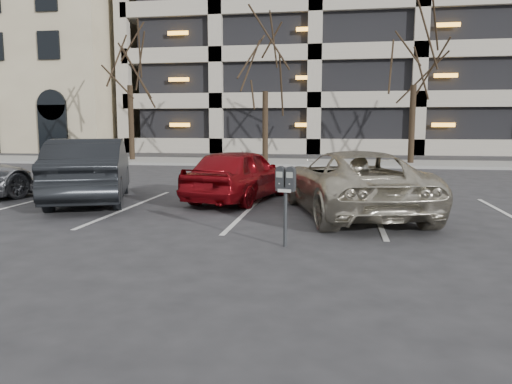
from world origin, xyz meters
TOP-DOWN VIEW (x-y plane):
  - ground at (0.00, 0.00)m, footprint 140.00×140.00m
  - sidewalk at (0.00, 16.00)m, footprint 80.00×4.00m
  - stall_lines at (-1.40, 2.30)m, footprint 16.90×5.20m
  - parking_garage at (12.00, 33.84)m, footprint 52.00×20.00m
  - tree_a at (-10.00, 16.00)m, footprint 3.82×3.82m
  - tree_b at (-3.00, 16.00)m, footprint 3.46×3.46m
  - tree_c at (4.00, 16.00)m, footprint 3.68×3.68m
  - parking_meter at (-0.23, -0.88)m, footprint 0.34×0.20m
  - suv_silver at (0.89, 2.23)m, footprint 3.49×5.37m
  - car_red at (-1.87, 3.72)m, footprint 2.48×4.20m
  - car_dark at (-5.53, 2.97)m, footprint 3.29×5.08m

SIDE VIEW (x-z plane):
  - ground at x=0.00m, z-range 0.00..0.00m
  - stall_lines at x=-1.40m, z-range 0.00..0.01m
  - sidewalk at x=0.00m, z-range 0.00..0.12m
  - car_red at x=-1.87m, z-range 0.00..1.34m
  - suv_silver at x=0.89m, z-range 0.00..1.38m
  - car_dark at x=-5.53m, z-range 0.00..1.58m
  - parking_meter at x=-0.23m, z-range 0.33..1.58m
  - tree_b at x=-3.00m, z-range 1.75..9.60m
  - tree_c at x=4.00m, z-range 1.86..10.22m
  - tree_a at x=-10.00m, z-range 1.94..10.63m
  - parking_garage at x=12.00m, z-range -0.24..18.76m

